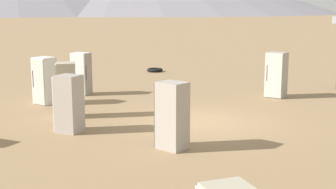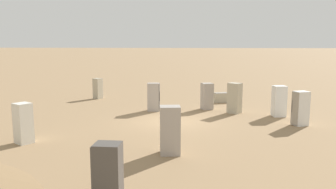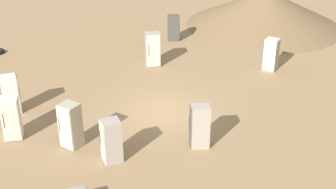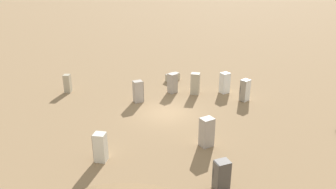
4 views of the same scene
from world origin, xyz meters
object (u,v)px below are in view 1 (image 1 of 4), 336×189
(discarded_fridge_3, at_px, (45,81))
(discarded_fridge_6, at_px, (81,74))
(discarded_fridge_5, at_px, (66,90))
(discarded_fridge_9, at_px, (69,104))
(discarded_fridge_1, at_px, (172,116))
(discarded_fridge_2, at_px, (276,75))
(scrap_tire, at_px, (155,70))

(discarded_fridge_3, xyz_separation_m, discarded_fridge_6, (-0.81, 2.16, -0.01))
(discarded_fridge_5, xyz_separation_m, discarded_fridge_9, (1.81, -0.92, -0.08))
(discarded_fridge_1, height_order, discarded_fridge_5, discarded_fridge_5)
(discarded_fridge_5, distance_m, discarded_fridge_6, 4.34)
(discarded_fridge_1, relative_size, discarded_fridge_2, 0.95)
(discarded_fridge_5, bearing_deg, discarded_fridge_1, -146.79)
(discarded_fridge_6, distance_m, discarded_fridge_9, 6.34)
(discarded_fridge_1, relative_size, scrap_tire, 1.96)
(discarded_fridge_2, distance_m, discarded_fridge_6, 8.44)
(discarded_fridge_6, xyz_separation_m, discarded_fridge_9, (5.24, -3.58, -0.04))
(discarded_fridge_2, relative_size, discarded_fridge_9, 1.09)
(discarded_fridge_5, bearing_deg, discarded_fridge_9, -177.12)
(discarded_fridge_3, bearing_deg, discarded_fridge_2, -137.15)
(discarded_fridge_5, xyz_separation_m, scrap_tire, (-7.05, 9.84, -0.86))
(discarded_fridge_6, bearing_deg, discarded_fridge_1, 49.12)
(discarded_fridge_2, bearing_deg, discarded_fridge_9, 71.36)
(discarded_fridge_1, height_order, scrap_tire, discarded_fridge_1)
(discarded_fridge_2, bearing_deg, scrap_tire, -21.40)
(discarded_fridge_2, xyz_separation_m, scrap_tire, (-9.65, 1.27, -0.87))
(scrap_tire, bearing_deg, discarded_fridge_9, -50.56)
(discarded_fridge_3, xyz_separation_m, discarded_fridge_5, (2.62, -0.50, 0.03))
(discarded_fridge_9, height_order, scrap_tire, discarded_fridge_9)
(discarded_fridge_3, relative_size, scrap_tire, 1.98)
(scrap_tire, bearing_deg, discarded_fridge_6, -63.26)
(discarded_fridge_5, bearing_deg, scrap_tire, -24.44)
(discarded_fridge_1, relative_size, discarded_fridge_5, 0.96)
(discarded_fridge_2, bearing_deg, discarded_fridge_1, 93.63)
(discarded_fridge_2, distance_m, discarded_fridge_3, 9.61)
(discarded_fridge_6, relative_size, scrap_tire, 1.97)
(discarded_fridge_3, bearing_deg, discarded_fridge_1, 164.24)
(discarded_fridge_2, bearing_deg, discarded_fridge_6, 30.58)
(discarded_fridge_2, xyz_separation_m, discarded_fridge_6, (-6.03, -5.91, -0.04))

